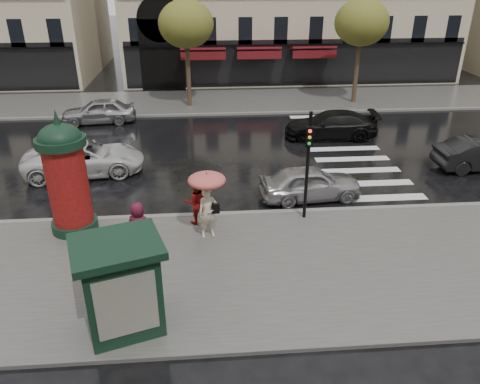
{
  "coord_description": "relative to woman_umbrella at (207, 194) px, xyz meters",
  "views": [
    {
      "loc": [
        -1.08,
        -12.35,
        8.52
      ],
      "look_at": [
        0.02,
        1.5,
        1.72
      ],
      "focal_mm": 35.0,
      "sensor_mm": 36.0,
      "label": 1
    }
  ],
  "objects": [
    {
      "name": "far_kerb",
      "position": [
        1.07,
        14.55,
        -1.63
      ],
      "size": [
        90.0,
        0.25,
        0.14
      ],
      "primitive_type": "cube",
      "color": "slate",
      "rests_on": "ground"
    },
    {
      "name": "tree_far_left",
      "position": [
        -0.93,
        16.55,
        3.47
      ],
      "size": [
        3.4,
        3.4,
        6.64
      ],
      "color": "#38281C",
      "rests_on": "ground"
    },
    {
      "name": "tree_far_right",
      "position": [
        10.07,
        16.55,
        3.47
      ],
      "size": [
        3.4,
        3.4,
        6.64
      ],
      "color": "#38281C",
      "rests_on": "ground"
    },
    {
      "name": "car_white",
      "position": [
        -5.4,
        6.03,
        -0.97
      ],
      "size": [
        5.48,
        3.06,
        1.45
      ],
      "primitive_type": "imported",
      "rotation": [
        0.0,
        0.0,
        1.7
      ],
      "color": "silver",
      "rests_on": "ground"
    },
    {
      "name": "ground",
      "position": [
        1.07,
        -1.45,
        -1.7
      ],
      "size": [
        160.0,
        160.0,
        0.0
      ],
      "primitive_type": "plane",
      "color": "black",
      "rests_on": "ground"
    },
    {
      "name": "near_sidewalk",
      "position": [
        1.07,
        -1.95,
        -1.64
      ],
      "size": [
        90.0,
        7.0,
        0.12
      ],
      "primitive_type": "cube",
      "color": "#474744",
      "rests_on": "ground"
    },
    {
      "name": "morris_column",
      "position": [
        -4.67,
        0.85,
        0.5
      ],
      "size": [
        1.61,
        1.61,
        4.33
      ],
      "color": "black",
      "rests_on": "near_sidewalk"
    },
    {
      "name": "car_black",
      "position": [
        6.77,
        9.92,
        -0.98
      ],
      "size": [
        5.05,
        2.33,
        1.43
      ],
      "primitive_type": "imported",
      "rotation": [
        0.0,
        0.0,
        -1.64
      ],
      "color": "black",
      "rests_on": "ground"
    },
    {
      "name": "traffic_light",
      "position": [
        3.52,
        0.97,
        0.84
      ],
      "size": [
        0.28,
        0.39,
        3.99
      ],
      "color": "black",
      "rests_on": "near_sidewalk"
    },
    {
      "name": "far_sidewalk",
      "position": [
        1.07,
        17.55,
        -1.64
      ],
      "size": [
        90.0,
        6.0,
        0.12
      ],
      "primitive_type": "cube",
      "color": "#474744",
      "rests_on": "ground"
    },
    {
      "name": "woman_red",
      "position": [
        -0.4,
        0.95,
        -0.75
      ],
      "size": [
        0.92,
        0.78,
        1.66
      ],
      "primitive_type": "imported",
      "rotation": [
        0.0,
        0.0,
        3.34
      ],
      "color": "#A71414",
      "rests_on": "near_sidewalk"
    },
    {
      "name": "newsstand",
      "position": [
        -2.19,
        -4.31,
        -0.28
      ],
      "size": [
        2.54,
        2.32,
        2.53
      ],
      "color": "black",
      "rests_on": "near_sidewalk"
    },
    {
      "name": "woman_umbrella",
      "position": [
        0.0,
        0.0,
        0.0
      ],
      "size": [
        1.24,
        1.24,
        2.39
      ],
      "color": "beige",
      "rests_on": "near_sidewalk"
    },
    {
      "name": "man_burgundy",
      "position": [
        -2.23,
        -0.6,
        -0.76
      ],
      "size": [
        0.92,
        0.72,
        1.64
      ],
      "primitive_type": "imported",
      "rotation": [
        0.0,
        0.0,
        2.86
      ],
      "color": "#551128",
      "rests_on": "near_sidewalk"
    },
    {
      "name": "zebra_crossing",
      "position": [
        7.07,
        8.15,
        -1.69
      ],
      "size": [
        3.6,
        11.75,
        0.01
      ],
      "primitive_type": "cube",
      "color": "silver",
      "rests_on": "ground"
    },
    {
      "name": "car_silver",
      "position": [
        4.1,
        2.75,
        -1.01
      ],
      "size": [
        4.18,
        2.04,
        1.37
      ],
      "primitive_type": "imported",
      "rotation": [
        0.0,
        0.0,
        1.68
      ],
      "color": "#AFAEB3",
      "rests_on": "ground"
    },
    {
      "name": "car_far_silver",
      "position": [
        -6.19,
        13.55,
        -0.98
      ],
      "size": [
        4.39,
        2.15,
        1.44
      ],
      "primitive_type": "imported",
      "rotation": [
        0.0,
        0.0,
        -1.46
      ],
      "color": "#A3A3A8",
      "rests_on": "ground"
    },
    {
      "name": "near_kerb",
      "position": [
        1.07,
        1.55,
        -1.63
      ],
      "size": [
        90.0,
        0.25,
        0.14
      ],
      "primitive_type": "cube",
      "color": "slate",
      "rests_on": "ground"
    }
  ]
}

